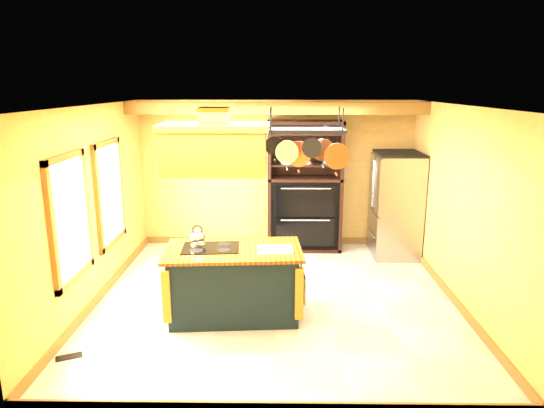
{
  "coord_description": "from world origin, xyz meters",
  "views": [
    {
      "loc": [
        0.04,
        -6.38,
        2.95
      ],
      "look_at": [
        -0.06,
        0.3,
        1.32
      ],
      "focal_mm": 32.0,
      "sensor_mm": 36.0,
      "label": 1
    }
  ],
  "objects_px": {
    "kitchen_island": "(234,282)",
    "range_hood": "(215,147)",
    "refrigerator": "(395,207)",
    "hutch": "(304,201)",
    "pot_rack": "(307,141)"
  },
  "relations": [
    {
      "from": "kitchen_island",
      "to": "pot_rack",
      "type": "distance_m",
      "value": 2.05
    },
    {
      "from": "hutch",
      "to": "range_hood",
      "type": "bearing_deg",
      "value": -114.39
    },
    {
      "from": "hutch",
      "to": "pot_rack",
      "type": "bearing_deg",
      "value": -92.83
    },
    {
      "from": "refrigerator",
      "to": "hutch",
      "type": "bearing_deg",
      "value": 167.7
    },
    {
      "from": "kitchen_island",
      "to": "hutch",
      "type": "distance_m",
      "value": 2.98
    },
    {
      "from": "pot_rack",
      "to": "hutch",
      "type": "height_order",
      "value": "pot_rack"
    },
    {
      "from": "kitchen_island",
      "to": "pot_rack",
      "type": "xyz_separation_m",
      "value": [
        0.91,
        -0.0,
        1.83
      ]
    },
    {
      "from": "kitchen_island",
      "to": "range_hood",
      "type": "relative_size",
      "value": 1.37
    },
    {
      "from": "hutch",
      "to": "refrigerator",
      "type": "bearing_deg",
      "value": -12.3
    },
    {
      "from": "hutch",
      "to": "kitchen_island",
      "type": "bearing_deg",
      "value": -110.89
    },
    {
      "from": "range_hood",
      "to": "kitchen_island",
      "type": "bearing_deg",
      "value": 0.19
    },
    {
      "from": "kitchen_island",
      "to": "refrigerator",
      "type": "height_order",
      "value": "refrigerator"
    },
    {
      "from": "kitchen_island",
      "to": "hutch",
      "type": "height_order",
      "value": "hutch"
    },
    {
      "from": "refrigerator",
      "to": "hutch",
      "type": "distance_m",
      "value": 1.62
    },
    {
      "from": "range_hood",
      "to": "hutch",
      "type": "xyz_separation_m",
      "value": [
        1.25,
        2.75,
        -1.33
      ]
    }
  ]
}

